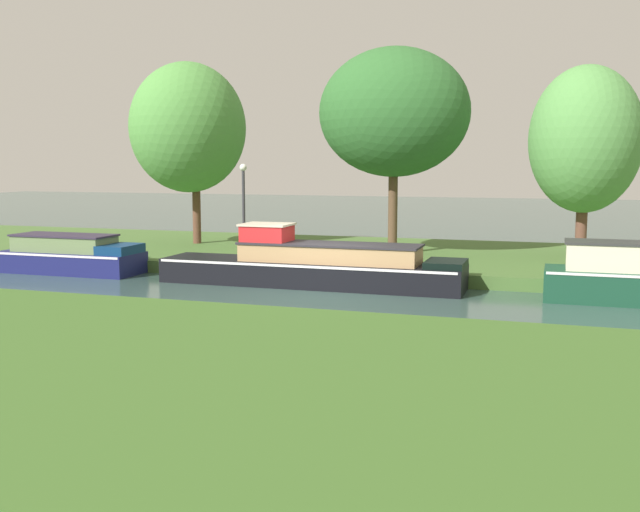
# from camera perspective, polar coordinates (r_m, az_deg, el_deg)

# --- Properties ---
(ground_plane) EXTENTS (120.00, 120.00, 0.00)m
(ground_plane) POSITION_cam_1_polar(r_m,az_deg,el_deg) (20.59, 0.07, -2.93)
(ground_plane) COLOR #36514A
(riverbank_far) EXTENTS (72.00, 10.00, 0.40)m
(riverbank_far) POSITION_cam_1_polar(r_m,az_deg,el_deg) (27.23, 4.62, -0.03)
(riverbank_far) COLOR #486B31
(riverbank_far) RESTS_ON ground_plane
(riverbank_near) EXTENTS (72.00, 10.00, 0.40)m
(riverbank_near) POSITION_cam_1_polar(r_m,az_deg,el_deg) (12.51, -12.92, -8.88)
(riverbank_near) COLOR #3D6326
(riverbank_near) RESTS_ON ground_plane
(black_barge) EXTENTS (9.19, 1.81, 1.83)m
(black_barge) POSITION_cam_1_polar(r_m,az_deg,el_deg) (21.81, -0.46, -0.77)
(black_barge) COLOR black
(black_barge) RESTS_ON ground_plane
(navy_narrowboat) EXTENTS (4.83, 1.75, 1.28)m
(navy_narrowboat) POSITION_cam_1_polar(r_m,az_deg,el_deg) (25.81, -18.77, 0.03)
(navy_narrowboat) COLOR navy
(navy_narrowboat) RESTS_ON ground_plane
(willow_tree_left) EXTENTS (4.49, 4.72, 7.15)m
(willow_tree_left) POSITION_cam_1_polar(r_m,az_deg,el_deg) (29.57, -10.23, 9.78)
(willow_tree_left) COLOR brown
(willow_tree_left) RESTS_ON riverbank_far
(willow_tree_centre) EXTENTS (5.31, 4.40, 7.24)m
(willow_tree_centre) POSITION_cam_1_polar(r_m,az_deg,el_deg) (26.13, 5.78, 11.04)
(willow_tree_centre) COLOR brown
(willow_tree_centre) RESTS_ON riverbank_far
(willow_tree_right) EXTENTS (3.72, 4.15, 6.50)m
(willow_tree_right) POSITION_cam_1_polar(r_m,az_deg,el_deg) (26.52, 19.94, 8.50)
(willow_tree_right) COLOR brown
(willow_tree_right) RESTS_ON riverbank_far
(lamp_post) EXTENTS (0.24, 0.24, 3.22)m
(lamp_post) POSITION_cam_1_polar(r_m,az_deg,el_deg) (24.77, -5.97, 4.33)
(lamp_post) COLOR #333338
(lamp_post) RESTS_ON riverbank_far
(mooring_post_near) EXTENTS (0.19, 0.19, 0.69)m
(mooring_post_near) POSITION_cam_1_polar(r_m,az_deg,el_deg) (23.47, -1.36, 0.16)
(mooring_post_near) COLOR #543021
(mooring_post_near) RESTS_ON riverbank_far
(mooring_post_far) EXTENTS (0.17, 0.17, 0.57)m
(mooring_post_far) POSITION_cam_1_polar(r_m,az_deg,el_deg) (22.17, 19.37, -0.83)
(mooring_post_far) COLOR #4C4127
(mooring_post_far) RESTS_ON riverbank_far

